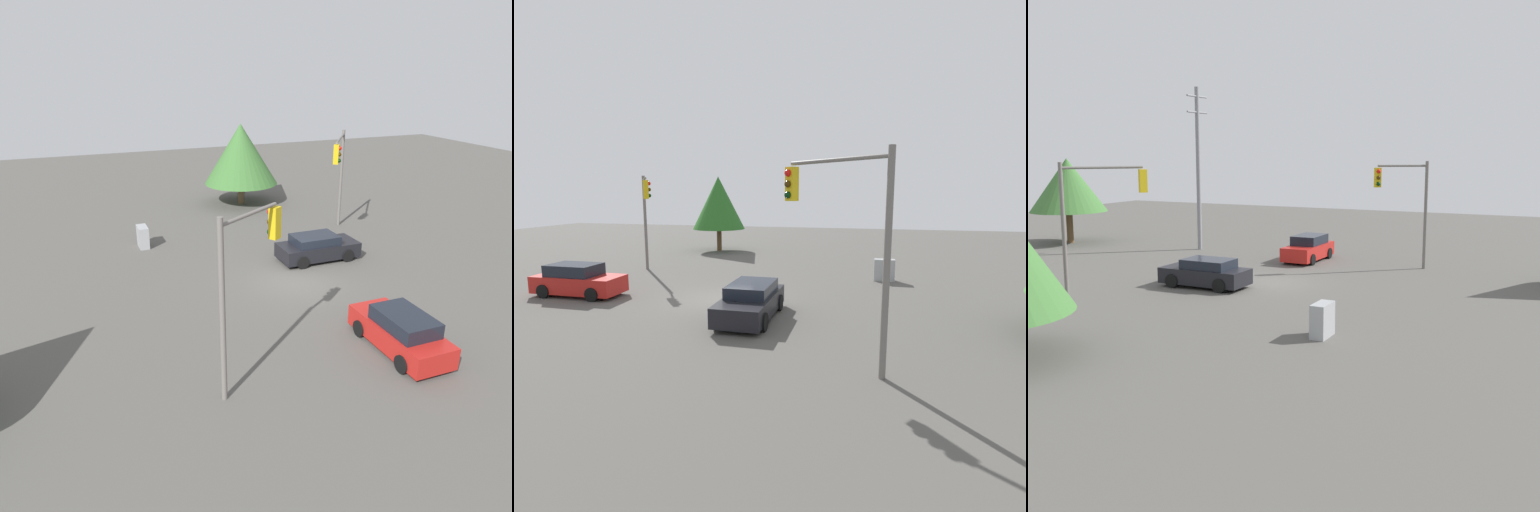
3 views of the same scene
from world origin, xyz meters
TOP-DOWN VIEW (x-y plane):
  - ground_plane at (0.00, 0.00)m, footprint 80.00×80.00m
  - sedan_red at (-6.89, -0.83)m, footprint 4.20×1.85m
  - sedan_dark at (2.12, -2.28)m, footprint 1.94×4.24m
  - traffic_signal_main at (-6.61, 5.06)m, footprint 1.85×2.61m
  - traffic_signal_cross at (5.74, -5.55)m, footprint 3.16×2.45m
  - electrical_cabinet at (7.47, 5.95)m, footprint 1.11×0.54m
  - tree_left at (14.29, -2.48)m, footprint 5.30×5.30m

SIDE VIEW (x-z plane):
  - ground_plane at x=0.00m, z-range 0.00..0.00m
  - electrical_cabinet at x=7.47m, z-range 0.00..1.22m
  - sedan_dark at x=2.12m, z-range -0.02..1.36m
  - sedan_red at x=-6.89m, z-range -0.04..1.49m
  - tree_left at x=14.29m, z-range 0.75..6.52m
  - traffic_signal_main at x=-6.61m, z-range 1.05..6.98m
  - traffic_signal_cross at x=5.74m, z-range 1.12..7.12m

